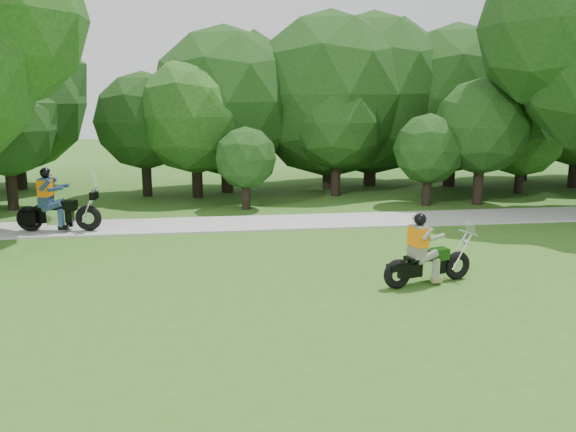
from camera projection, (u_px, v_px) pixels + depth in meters
name	position (u px, v px, depth m)	size (l,w,h in m)	color
ground	(370.00, 312.00, 10.68)	(100.00, 100.00, 0.00)	#365F1B
walkway	(302.00, 222.00, 18.43)	(60.00, 2.20, 0.06)	#9A9A95
tree_line	(332.00, 106.00, 24.59)	(39.84, 11.37, 7.89)	black
chopper_motorcycle	(424.00, 258.00, 12.16)	(2.22, 0.96, 1.61)	black
touring_motorcycle	(53.00, 208.00, 16.86)	(2.55, 0.88, 1.94)	black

